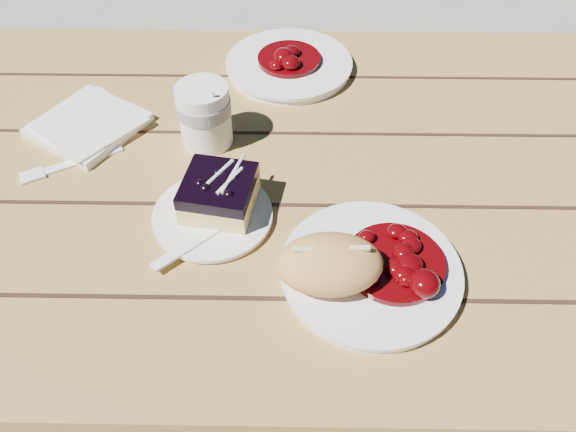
{
  "coord_description": "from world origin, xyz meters",
  "views": [
    {
      "loc": [
        -0.04,
        -0.63,
        1.34
      ],
      "look_at": [
        -0.05,
        -0.15,
        0.81
      ],
      "focal_mm": 35.0,
      "sensor_mm": 36.0,
      "label": 1
    }
  ],
  "objects_px": {
    "dessert_plate": "(213,216)",
    "second_plate": "(289,65)",
    "blueberry_cake": "(219,193)",
    "coffee_cup": "(205,115)",
    "bread_roll": "(330,264)",
    "picnic_table": "(319,235)",
    "main_plate": "(370,272)"
  },
  "relations": [
    {
      "from": "main_plate",
      "to": "second_plate",
      "type": "relative_size",
      "value": 1.0
    },
    {
      "from": "bread_roll",
      "to": "coffee_cup",
      "type": "height_order",
      "value": "coffee_cup"
    },
    {
      "from": "main_plate",
      "to": "bread_roll",
      "type": "xyz_separation_m",
      "value": [
        -0.05,
        -0.02,
        0.04
      ]
    },
    {
      "from": "dessert_plate",
      "to": "second_plate",
      "type": "distance_m",
      "value": 0.39
    },
    {
      "from": "picnic_table",
      "to": "bread_roll",
      "type": "relative_size",
      "value": 15.45
    },
    {
      "from": "main_plate",
      "to": "dessert_plate",
      "type": "relative_size",
      "value": 1.4
    },
    {
      "from": "main_plate",
      "to": "blueberry_cake",
      "type": "relative_size",
      "value": 2.07
    },
    {
      "from": "dessert_plate",
      "to": "second_plate",
      "type": "height_order",
      "value": "second_plate"
    },
    {
      "from": "main_plate",
      "to": "second_plate",
      "type": "distance_m",
      "value": 0.48
    },
    {
      "from": "bread_roll",
      "to": "main_plate",
      "type": "bearing_deg",
      "value": 19.98
    },
    {
      "from": "blueberry_cake",
      "to": "main_plate",
      "type": "bearing_deg",
      "value": -18.5
    },
    {
      "from": "coffee_cup",
      "to": "second_plate",
      "type": "bearing_deg",
      "value": 58.11
    },
    {
      "from": "picnic_table",
      "to": "main_plate",
      "type": "distance_m",
      "value": 0.27
    },
    {
      "from": "main_plate",
      "to": "second_plate",
      "type": "xyz_separation_m",
      "value": [
        -0.11,
        0.47,
        0.0
      ]
    },
    {
      "from": "picnic_table",
      "to": "coffee_cup",
      "type": "distance_m",
      "value": 0.29
    },
    {
      "from": "blueberry_cake",
      "to": "coffee_cup",
      "type": "distance_m",
      "value": 0.16
    },
    {
      "from": "bread_roll",
      "to": "dessert_plate",
      "type": "distance_m",
      "value": 0.2
    },
    {
      "from": "bread_roll",
      "to": "blueberry_cake",
      "type": "distance_m",
      "value": 0.2
    },
    {
      "from": "blueberry_cake",
      "to": "picnic_table",
      "type": "bearing_deg",
      "value": 42.12
    },
    {
      "from": "picnic_table",
      "to": "bread_roll",
      "type": "distance_m",
      "value": 0.31
    },
    {
      "from": "picnic_table",
      "to": "second_plate",
      "type": "distance_m",
      "value": 0.32
    },
    {
      "from": "main_plate",
      "to": "blueberry_cake",
      "type": "distance_m",
      "value": 0.23
    },
    {
      "from": "blueberry_cake",
      "to": "coffee_cup",
      "type": "height_order",
      "value": "coffee_cup"
    },
    {
      "from": "picnic_table",
      "to": "main_plate",
      "type": "bearing_deg",
      "value": -74.87
    },
    {
      "from": "picnic_table",
      "to": "blueberry_cake",
      "type": "xyz_separation_m",
      "value": [
        -0.15,
        -0.09,
        0.2
      ]
    },
    {
      "from": "dessert_plate",
      "to": "second_plate",
      "type": "bearing_deg",
      "value": 74.74
    },
    {
      "from": "dessert_plate",
      "to": "second_plate",
      "type": "xyz_separation_m",
      "value": [
        0.1,
        0.37,
        0.0
      ]
    },
    {
      "from": "picnic_table",
      "to": "coffee_cup",
      "type": "xyz_separation_m",
      "value": [
        -0.18,
        0.06,
        0.21
      ]
    },
    {
      "from": "bread_roll",
      "to": "dessert_plate",
      "type": "bearing_deg",
      "value": 143.74
    },
    {
      "from": "picnic_table",
      "to": "dessert_plate",
      "type": "relative_size",
      "value": 12.36
    },
    {
      "from": "main_plate",
      "to": "dessert_plate",
      "type": "xyz_separation_m",
      "value": [
        -0.21,
        0.1,
        -0.0
      ]
    },
    {
      "from": "dessert_plate",
      "to": "blueberry_cake",
      "type": "relative_size",
      "value": 1.48
    }
  ]
}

